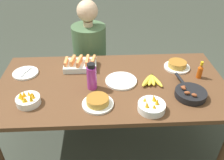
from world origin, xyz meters
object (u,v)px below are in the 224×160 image
(frittata_plate_side, at_px, (98,102))
(empty_plate_far_left, at_px, (26,73))
(hot_sauce_bottle, at_px, (200,71))
(fruit_bowl_citrus, at_px, (152,106))
(banana_bunch, at_px, (151,80))
(skillet, at_px, (190,93))
(frittata_plate_center, at_px, (177,65))
(fruit_bowl_mango, at_px, (28,100))
(person_figure, at_px, (91,65))
(empty_plate_near_front, at_px, (121,81))
(melon_tray, at_px, (80,65))
(water_bottle, at_px, (92,77))

(frittata_plate_side, bearing_deg, empty_plate_far_left, 144.82)
(hot_sauce_bottle, bearing_deg, fruit_bowl_citrus, -141.07)
(banana_bunch, bearing_deg, skillet, -37.52)
(frittata_plate_center, height_order, empty_plate_far_left, frittata_plate_center)
(empty_plate_far_left, xyz_separation_m, fruit_bowl_mango, (0.12, -0.40, 0.03))
(frittata_plate_side, xyz_separation_m, hot_sauce_bottle, (0.84, 0.31, 0.04))
(empty_plate_far_left, distance_m, fruit_bowl_mango, 0.42)
(empty_plate_far_left, distance_m, person_figure, 0.79)
(frittata_plate_center, relative_size, empty_plate_near_front, 0.87)
(empty_plate_far_left, bearing_deg, person_figure, 45.17)
(banana_bunch, xyz_separation_m, melon_tray, (-0.59, 0.25, 0.01))
(banana_bunch, relative_size, hot_sauce_bottle, 1.25)
(fruit_bowl_mango, bearing_deg, fruit_bowl_citrus, -7.19)
(melon_tray, bearing_deg, empty_plate_near_front, -34.07)
(empty_plate_far_left, bearing_deg, frittata_plate_center, 1.33)
(banana_bunch, relative_size, melon_tray, 0.66)
(banana_bunch, distance_m, fruit_bowl_mango, 0.96)
(person_figure, bearing_deg, frittata_plate_side, -84.74)
(empty_plate_near_front, relative_size, empty_plate_far_left, 1.20)
(frittata_plate_center, relative_size, empty_plate_far_left, 1.05)
(water_bottle, bearing_deg, frittata_plate_side, -78.18)
(skillet, distance_m, fruit_bowl_citrus, 0.34)
(frittata_plate_side, relative_size, fruit_bowl_citrus, 1.18)
(fruit_bowl_citrus, xyz_separation_m, water_bottle, (-0.41, 0.28, 0.07))
(banana_bunch, xyz_separation_m, frittata_plate_side, (-0.43, -0.26, 0.01))
(empty_plate_far_left, bearing_deg, melon_tray, 9.22)
(empty_plate_near_front, relative_size, fruit_bowl_citrus, 1.34)
(skillet, relative_size, empty_plate_far_left, 1.76)
(frittata_plate_center, relative_size, frittata_plate_side, 0.99)
(empty_plate_near_front, relative_size, fruit_bowl_mango, 1.50)
(empty_plate_far_left, relative_size, water_bottle, 0.98)
(empty_plate_near_front, xyz_separation_m, water_bottle, (-0.23, -0.07, 0.10))
(empty_plate_near_front, height_order, water_bottle, water_bottle)
(skillet, xyz_separation_m, empty_plate_near_front, (-0.50, 0.22, -0.02))
(skillet, bearing_deg, frittata_plate_center, -10.55)
(water_bottle, relative_size, person_figure, 0.18)
(frittata_plate_side, height_order, empty_plate_far_left, frittata_plate_side)
(frittata_plate_center, xyz_separation_m, frittata_plate_side, (-0.70, -0.47, -0.00))
(fruit_bowl_citrus, distance_m, water_bottle, 0.50)
(frittata_plate_center, height_order, hot_sauce_bottle, hot_sauce_bottle)
(empty_plate_far_left, xyz_separation_m, person_figure, (0.53, 0.53, -0.26))
(melon_tray, height_order, fruit_bowl_mango, fruit_bowl_mango)
(melon_tray, distance_m, empty_plate_near_front, 0.42)
(melon_tray, height_order, frittata_plate_side, melon_tray)
(frittata_plate_side, bearing_deg, frittata_plate_center, 33.60)
(water_bottle, bearing_deg, person_figure, 93.45)
(water_bottle, bearing_deg, fruit_bowl_mango, -159.57)
(melon_tray, distance_m, frittata_plate_side, 0.53)
(frittata_plate_side, relative_size, empty_plate_near_front, 0.88)
(banana_bunch, relative_size, empty_plate_far_left, 0.87)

